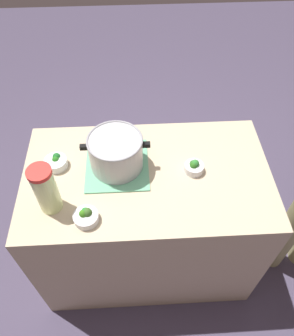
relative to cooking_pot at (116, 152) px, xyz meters
The scene contains 8 objects.
ground_plane 1.06m from the cooking_pot, 23.38° to the right, with size 8.00×8.00×0.00m, color #4A4158.
counter_slab 0.60m from the cooking_pot, 23.38° to the right, with size 1.30×0.76×0.94m, color #C0AD8C.
dish_cloth 0.10m from the cooking_pot, behind, with size 0.33×0.36×0.01m, color #6AB78B.
cooking_pot is the anchor object (origin of this frame).
lemonade_pitcher 0.40m from the cooking_pot, 142.93° to the right, with size 0.11×0.11×0.27m.
broccoli_bowl_front 0.41m from the cooking_pot, ahead, with size 0.10×0.10×0.07m.
broccoli_bowl_center 0.33m from the cooking_pot, behind, with size 0.12×0.12×0.06m.
broccoli_bowl_back 0.36m from the cooking_pot, 113.87° to the right, with size 0.12×0.12×0.07m.
Camera 1 is at (-0.06, -1.08, 2.30)m, focal length 35.56 mm.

